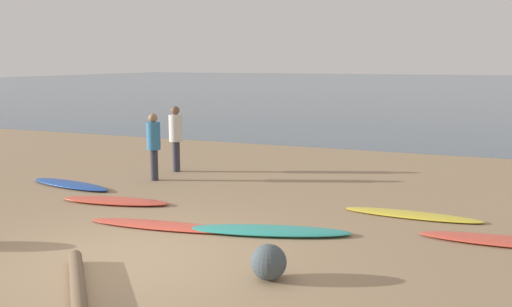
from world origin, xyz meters
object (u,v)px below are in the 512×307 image
at_px(driftwood_log, 78,285).
at_px(beach_rock_far, 269,262).
at_px(surfboard_5, 269,231).
at_px(person_1, 154,141).
at_px(person_0, 176,133).
at_px(surfboard_2, 70,184).
at_px(surfboard_7, 503,241).
at_px(surfboard_3, 115,201).
at_px(surfboard_4, 164,226).
at_px(surfboard_6, 412,215).

distance_m(driftwood_log, beach_rock_far, 2.30).
xyz_separation_m(surfboard_5, person_1, (-3.85, 2.76, 0.86)).
xyz_separation_m(person_0, driftwood_log, (2.62, -6.82, -0.87)).
bearing_deg(surfboard_2, driftwood_log, -39.50).
relative_size(surfboard_5, surfboard_7, 1.08).
bearing_deg(surfboard_3, surfboard_2, 145.60).
relative_size(surfboard_5, person_1, 1.69).
distance_m(person_1, beach_rock_far, 6.43).
height_order(person_0, driftwood_log, person_0).
height_order(surfboard_5, driftwood_log, driftwood_log).
xyz_separation_m(surfboard_3, surfboard_7, (6.85, 0.19, -0.01)).
xyz_separation_m(surfboard_4, surfboard_5, (1.72, 0.35, 0.02)).
height_order(surfboard_2, surfboard_4, surfboard_2).
height_order(surfboard_5, person_0, person_0).
height_order(surfboard_7, person_1, person_1).
bearing_deg(person_0, surfboard_7, 151.81).
xyz_separation_m(surfboard_2, driftwood_log, (3.91, -4.48, 0.04)).
distance_m(surfboard_3, surfboard_6, 5.53).
xyz_separation_m(person_0, person_1, (0.06, -1.09, -0.05)).
xyz_separation_m(surfboard_4, surfboard_7, (5.14, 1.23, 0.01)).
height_order(person_1, driftwood_log, person_1).
bearing_deg(surfboard_2, surfboard_7, 5.21).
xyz_separation_m(surfboard_3, surfboard_5, (3.42, -0.69, 0.00)).
distance_m(surfboard_3, surfboard_4, 1.99).
xyz_separation_m(surfboard_3, surfboard_6, (5.41, 1.18, -0.01)).
xyz_separation_m(surfboard_5, beach_rock_far, (0.67, -1.76, 0.18)).
xyz_separation_m(surfboard_2, surfboard_6, (7.18, 0.36, -0.02)).
bearing_deg(surfboard_7, beach_rock_far, -139.32).
relative_size(surfboard_2, person_1, 1.47).
bearing_deg(person_0, surfboard_2, 55.12).
bearing_deg(person_1, driftwood_log, -47.75).
distance_m(surfboard_6, beach_rock_far, 3.86).
xyz_separation_m(driftwood_log, beach_rock_far, (1.96, 1.21, 0.14)).
bearing_deg(surfboard_6, surfboard_2, -176.24).
relative_size(surfboard_3, person_1, 1.41).
xyz_separation_m(surfboard_2, surfboard_3, (1.77, -0.82, -0.00)).
xyz_separation_m(surfboard_2, person_0, (1.28, 2.34, 0.91)).
distance_m(surfboard_4, surfboard_7, 5.29).
xyz_separation_m(person_1, driftwood_log, (2.56, -5.73, -0.82)).
relative_size(surfboard_3, surfboard_5, 0.83).
relative_size(surfboard_6, surfboard_7, 0.98).
distance_m(surfboard_5, person_0, 5.56).
bearing_deg(person_0, person_1, 86.89).
height_order(surfboard_5, surfboard_7, surfboard_5).
relative_size(driftwood_log, beach_rock_far, 4.58).
relative_size(surfboard_7, beach_rock_far, 5.32).
bearing_deg(person_1, surfboard_4, -37.38).
distance_m(person_0, person_1, 1.09).
distance_m(surfboard_6, person_1, 5.97).
bearing_deg(surfboard_2, person_1, 52.45).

